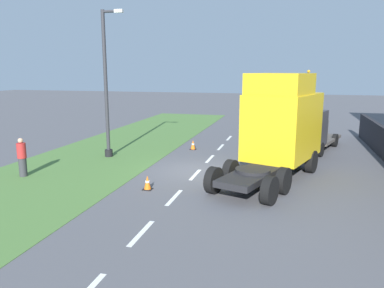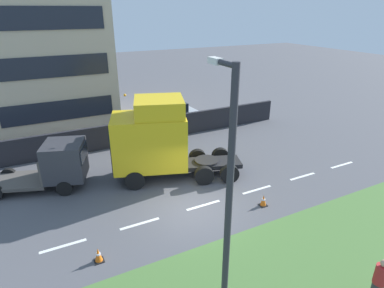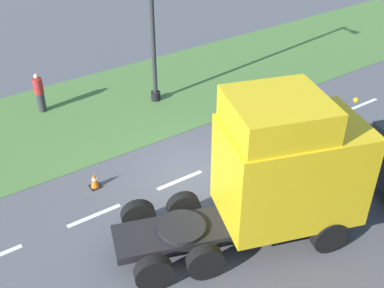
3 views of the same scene
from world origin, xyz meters
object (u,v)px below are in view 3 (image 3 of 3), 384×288
Objects in this scene: lorry_cab at (281,170)px; pedestrian at (40,93)px; traffic_cone_lead at (267,112)px; lamp_post at (153,25)px; traffic_cone_trailing at (94,180)px.

lorry_cab is 11.55m from pedestrian.
lorry_cab reaches higher than traffic_cone_lead.
lamp_post is 4.41× the size of pedestrian.
pedestrian reaches higher than traffic_cone_lead.
lamp_post is 5.56m from pedestrian.
traffic_cone_lead is (-5.13, 4.29, -1.99)m from lorry_cab.
traffic_cone_lead is (3.94, 3.00, -3.18)m from lamp_post.
lorry_cab reaches higher than traffic_cone_trailing.
lorry_cab is at bearing 16.28° from pedestrian.
lorry_cab is 12.47× the size of traffic_cone_trailing.
lamp_post is at bearing 66.78° from pedestrian.
lamp_post reaches higher than traffic_cone_lead.
lamp_post is at bearing -142.74° from traffic_cone_lead.
traffic_cone_lead is (5.87, 7.51, -0.57)m from pedestrian.
traffic_cone_trailing is (6.05, -0.35, -0.57)m from pedestrian.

